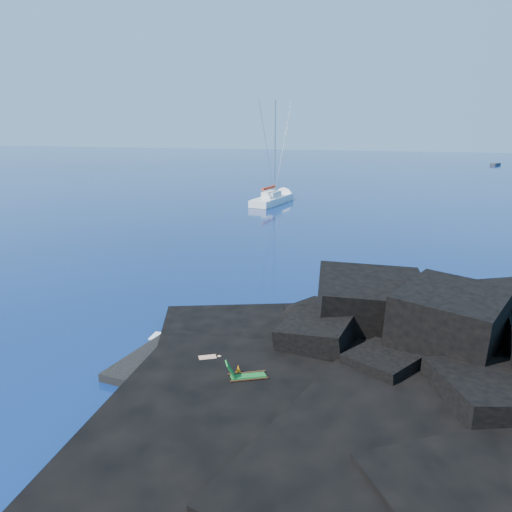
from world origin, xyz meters
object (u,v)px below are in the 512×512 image
Objects in this scene: deck_chair at (248,371)px; sunbather at (208,359)px; sailboat at (273,203)px; marker_cone at (238,372)px; distant_boat_a at (495,165)px.

deck_chair is 2.49m from sunbather.
sailboat reaches higher than marker_cone.
sailboat reaches higher than distant_boat_a.
sailboat reaches higher than deck_chair.
sunbather is at bearing 152.59° from marker_cone.
distant_boat_a is (37.71, 82.31, 0.00)m from sailboat.
distant_boat_a is (25.53, 129.88, -0.66)m from marker_cone.
distant_boat_a is (27.24, 128.99, -0.54)m from sunbather.
distant_boat_a is at bearing 72.54° from sailboat.
sailboat is 8.71× the size of deck_chair.
marker_cone reaches higher than distant_boat_a.
deck_chair is 132.49m from distant_boat_a.
deck_chair is 0.35× the size of distant_boat_a.
sunbather is at bearing -77.00° from distant_boat_a.
deck_chair is at bearing -57.13° from sunbather.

